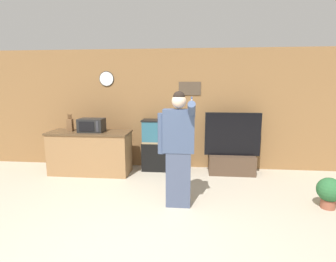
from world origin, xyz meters
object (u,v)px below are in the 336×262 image
object	(u,v)px
microwave	(92,125)
knife_block	(70,125)
potted_plant	(329,191)
counter_island	(91,152)
aquarium_on_stand	(163,145)
person_standing	(178,148)
tv_on_stand	(232,156)

from	to	relation	value
microwave	knife_block	world-z (taller)	knife_block
potted_plant	microwave	bearing A→B (deg)	164.00
counter_island	microwave	xyz separation A→B (m)	(0.06, -0.02, 0.58)
microwave	potted_plant	bearing A→B (deg)	-16.00
counter_island	potted_plant	xyz separation A→B (m)	(4.19, -1.21, -0.18)
aquarium_on_stand	knife_block	bearing A→B (deg)	-170.13
microwave	potted_plant	world-z (taller)	microwave
knife_block	person_standing	xyz separation A→B (m)	(2.32, -1.34, -0.11)
microwave	tv_on_stand	xyz separation A→B (m)	(2.88, 0.25, -0.65)
microwave	person_standing	world-z (taller)	person_standing
tv_on_stand	knife_block	bearing A→B (deg)	-176.29
knife_block	potted_plant	world-z (taller)	knife_block
knife_block	aquarium_on_stand	distance (m)	1.99
knife_block	counter_island	bearing A→B (deg)	-1.84
aquarium_on_stand	potted_plant	distance (m)	3.12
tv_on_stand	person_standing	distance (m)	1.95
person_standing	potted_plant	bearing A→B (deg)	3.08
tv_on_stand	person_standing	size ratio (longest dim) A/B	0.73
aquarium_on_stand	tv_on_stand	world-z (taller)	tv_on_stand
counter_island	aquarium_on_stand	distance (m)	1.53
knife_block	tv_on_stand	size ratio (longest dim) A/B	0.28
person_standing	aquarium_on_stand	bearing A→B (deg)	104.11
knife_block	aquarium_on_stand	size ratio (longest dim) A/B	0.33
knife_block	person_standing	bearing A→B (deg)	-30.00
person_standing	potted_plant	distance (m)	2.37
counter_island	tv_on_stand	bearing A→B (deg)	4.48
microwave	knife_block	size ratio (longest dim) A/B	1.40
tv_on_stand	microwave	bearing A→B (deg)	-174.97
tv_on_stand	aquarium_on_stand	bearing A→B (deg)	175.55
microwave	tv_on_stand	world-z (taller)	tv_on_stand
microwave	potted_plant	xyz separation A→B (m)	(4.13, -1.18, -0.76)
microwave	aquarium_on_stand	world-z (taller)	microwave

